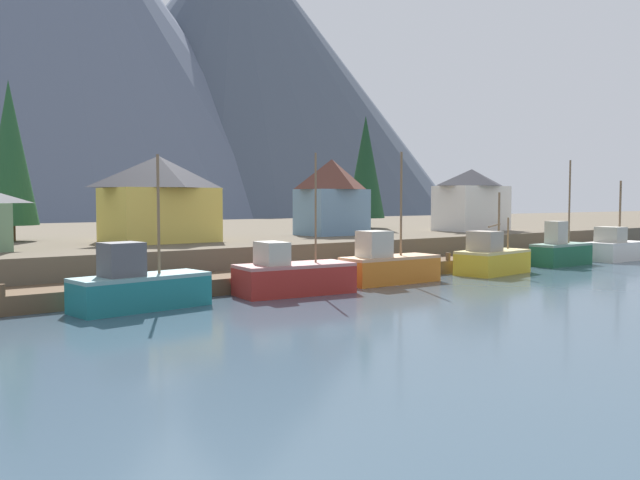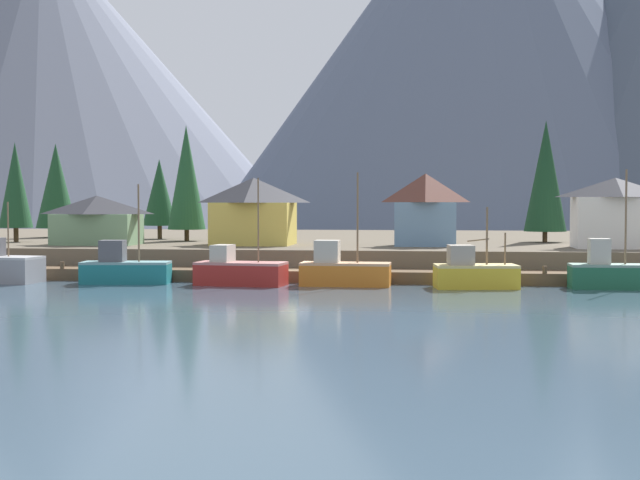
{
  "view_description": "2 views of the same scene",
  "coord_description": "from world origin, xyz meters",
  "px_view_note": "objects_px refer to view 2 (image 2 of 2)",
  "views": [
    {
      "loc": [
        -27.36,
        -35.33,
        5.74
      ],
      "look_at": [
        1.27,
        2.48,
        2.88
      ],
      "focal_mm": 37.93,
      "sensor_mm": 36.0,
      "label": 1
    },
    {
      "loc": [
        11.02,
        -70.68,
        6.64
      ],
      "look_at": [
        1.95,
        1.12,
        3.52
      ],
      "focal_mm": 49.27,
      "sensor_mm": 36.0,
      "label": 2
    }
  ],
  "objects_px": {
    "conifer_mid_right": "(546,176)",
    "conifer_back_left": "(159,192)",
    "house_green": "(97,220)",
    "house_yellow": "(254,211)",
    "conifer_near_left": "(56,186)",
    "fishing_boat_teal": "(124,269)",
    "fishing_boat_orange": "(343,271)",
    "house_blue": "(425,209)",
    "conifer_near_right": "(186,177)",
    "fishing_boat_yellow": "(474,273)",
    "fishing_boat_red": "(239,271)",
    "conifer_mid_left": "(15,185)",
    "house_white": "(615,212)",
    "fishing_boat_green": "(609,273)"
  },
  "relations": [
    {
      "from": "conifer_mid_left",
      "to": "house_blue",
      "type": "bearing_deg",
      "value": -4.07
    },
    {
      "from": "fishing_boat_red",
      "to": "fishing_boat_orange",
      "type": "height_order",
      "value": "fishing_boat_orange"
    },
    {
      "from": "house_blue",
      "to": "conifer_mid_left",
      "type": "height_order",
      "value": "conifer_mid_left"
    },
    {
      "from": "conifer_mid_right",
      "to": "conifer_near_right",
      "type": "bearing_deg",
      "value": -177.22
    },
    {
      "from": "conifer_near_left",
      "to": "conifer_mid_left",
      "type": "height_order",
      "value": "conifer_near_left"
    },
    {
      "from": "conifer_near_left",
      "to": "fishing_boat_teal",
      "type": "bearing_deg",
      "value": -57.5
    },
    {
      "from": "fishing_boat_yellow",
      "to": "conifer_mid_right",
      "type": "distance_m",
      "value": 27.17
    },
    {
      "from": "house_blue",
      "to": "house_yellow",
      "type": "bearing_deg",
      "value": 179.41
    },
    {
      "from": "house_green",
      "to": "conifer_near_left",
      "type": "relative_size",
      "value": 0.75
    },
    {
      "from": "conifer_mid_right",
      "to": "conifer_mid_left",
      "type": "bearing_deg",
      "value": -173.28
    },
    {
      "from": "house_green",
      "to": "conifer_near_right",
      "type": "height_order",
      "value": "conifer_near_right"
    },
    {
      "from": "fishing_boat_teal",
      "to": "conifer_mid_left",
      "type": "distance_m",
      "value": 26.32
    },
    {
      "from": "house_green",
      "to": "house_yellow",
      "type": "xyz_separation_m",
      "value": [
        15.26,
        1.6,
        0.89
      ]
    },
    {
      "from": "conifer_back_left",
      "to": "fishing_boat_yellow",
      "type": "bearing_deg",
      "value": -39.0
    },
    {
      "from": "house_blue",
      "to": "conifer_near_right",
      "type": "bearing_deg",
      "value": 163.28
    },
    {
      "from": "house_green",
      "to": "conifer_mid_right",
      "type": "bearing_deg",
      "value": 13.87
    },
    {
      "from": "fishing_boat_red",
      "to": "fishing_boat_teal",
      "type": "bearing_deg",
      "value": -174.55
    },
    {
      "from": "conifer_near_left",
      "to": "conifer_near_right",
      "type": "height_order",
      "value": "conifer_near_right"
    },
    {
      "from": "house_blue",
      "to": "conifer_near_left",
      "type": "bearing_deg",
      "value": 160.86
    },
    {
      "from": "house_green",
      "to": "house_yellow",
      "type": "bearing_deg",
      "value": 5.98
    },
    {
      "from": "conifer_near_left",
      "to": "conifer_mid_right",
      "type": "height_order",
      "value": "conifer_mid_right"
    },
    {
      "from": "fishing_boat_yellow",
      "to": "house_white",
      "type": "relative_size",
      "value": 0.87
    },
    {
      "from": "conifer_near_left",
      "to": "conifer_back_left",
      "type": "bearing_deg",
      "value": -11.65
    },
    {
      "from": "conifer_mid_left",
      "to": "conifer_mid_right",
      "type": "relative_size",
      "value": 0.82
    },
    {
      "from": "conifer_mid_left",
      "to": "fishing_boat_yellow",
      "type": "bearing_deg",
      "value": -21.32
    },
    {
      "from": "fishing_boat_green",
      "to": "conifer_near_right",
      "type": "height_order",
      "value": "conifer_near_right"
    },
    {
      "from": "fishing_boat_teal",
      "to": "house_blue",
      "type": "bearing_deg",
      "value": 24.68
    },
    {
      "from": "conifer_mid_right",
      "to": "conifer_back_left",
      "type": "relative_size",
      "value": 1.4
    },
    {
      "from": "fishing_boat_green",
      "to": "conifer_near_left",
      "type": "bearing_deg",
      "value": 151.96
    },
    {
      "from": "conifer_near_right",
      "to": "conifer_mid_right",
      "type": "relative_size",
      "value": 0.98
    },
    {
      "from": "house_white",
      "to": "conifer_mid_left",
      "type": "relative_size",
      "value": 0.73
    },
    {
      "from": "fishing_boat_green",
      "to": "fishing_boat_orange",
      "type": "bearing_deg",
      "value": 179.4
    },
    {
      "from": "fishing_boat_orange",
      "to": "conifer_near_left",
      "type": "height_order",
      "value": "conifer_near_left"
    },
    {
      "from": "house_white",
      "to": "house_green",
      "type": "bearing_deg",
      "value": 179.53
    },
    {
      "from": "fishing_boat_green",
      "to": "conifer_back_left",
      "type": "distance_m",
      "value": 51.74
    },
    {
      "from": "house_white",
      "to": "conifer_mid_left",
      "type": "bearing_deg",
      "value": 175.34
    },
    {
      "from": "house_yellow",
      "to": "conifer_back_left",
      "type": "bearing_deg",
      "value": 137.66
    },
    {
      "from": "house_green",
      "to": "house_yellow",
      "type": "distance_m",
      "value": 15.37
    },
    {
      "from": "house_blue",
      "to": "house_white",
      "type": "relative_size",
      "value": 0.91
    },
    {
      "from": "fishing_boat_yellow",
      "to": "house_green",
      "type": "distance_m",
      "value": 38.36
    },
    {
      "from": "house_blue",
      "to": "conifer_back_left",
      "type": "bearing_deg",
      "value": 157.68
    },
    {
      "from": "conifer_near_left",
      "to": "fishing_boat_red",
      "type": "bearing_deg",
      "value": -46.32
    },
    {
      "from": "conifer_back_left",
      "to": "fishing_boat_red",
      "type": "bearing_deg",
      "value": -60.86
    },
    {
      "from": "conifer_back_left",
      "to": "house_green",
      "type": "bearing_deg",
      "value": -98.28
    },
    {
      "from": "house_blue",
      "to": "conifer_near_left",
      "type": "xyz_separation_m",
      "value": [
        -43.3,
        15.03,
        2.57
      ]
    },
    {
      "from": "fishing_boat_yellow",
      "to": "house_blue",
      "type": "bearing_deg",
      "value": 96.61
    },
    {
      "from": "conifer_mid_right",
      "to": "fishing_boat_red",
      "type": "bearing_deg",
      "value": -137.92
    },
    {
      "from": "house_blue",
      "to": "house_yellow",
      "type": "xyz_separation_m",
      "value": [
        -16.59,
        0.17,
        -0.17
      ]
    },
    {
      "from": "fishing_boat_green",
      "to": "house_yellow",
      "type": "relative_size",
      "value": 1.15
    },
    {
      "from": "fishing_boat_orange",
      "to": "house_green",
      "type": "relative_size",
      "value": 1.09
    }
  ]
}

